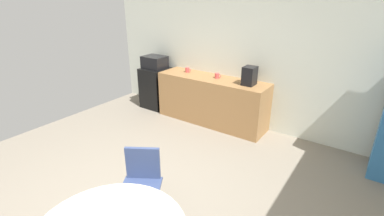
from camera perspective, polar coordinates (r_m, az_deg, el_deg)
The scene contains 10 objects.
ground_plane at distance 3.60m, azimuth -13.16°, elevation -19.43°, with size 6.00×6.00×0.00m, color gray.
wall_back at distance 5.25m, azimuth 10.58°, elevation 10.35°, with size 6.00×0.10×2.60m, color silver.
counter_block at distance 5.39m, azimuth 4.02°, elevation 1.57°, with size 2.16×0.60×0.90m, color #9E7042.
mini_fridge at distance 6.21m, azimuth -7.37°, elevation 4.16°, with size 0.54×0.54×0.87m, color black.
microwave at distance 6.06m, azimuth -7.64°, elevation 9.26°, with size 0.48×0.38×0.26m, color black.
chair_navy at distance 3.16m, azimuth -10.24°, elevation -13.69°, with size 0.58×0.58×0.83m.
mug_white at distance 5.61m, azimuth -0.94°, elevation 7.79°, with size 0.13×0.08×0.09m.
mug_green at distance 5.22m, azimuth 5.15°, elevation 6.58°, with size 0.13×0.08×0.09m.
mug_red at distance 4.85m, azimuth 11.14°, elevation 4.99°, with size 0.13×0.08×0.09m.
coffee_maker at distance 4.89m, azimuth 11.67°, elevation 6.46°, with size 0.20×0.24×0.32m, color black.
Camera 1 is at (2.12, -1.68, 2.37)m, focal length 26.11 mm.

